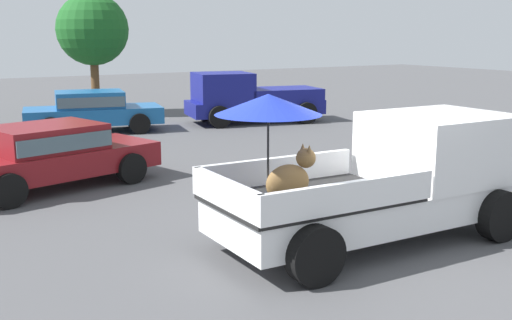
% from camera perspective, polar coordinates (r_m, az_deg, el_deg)
% --- Properties ---
extents(ground_plane, '(80.00, 80.00, 0.00)m').
position_cam_1_polar(ground_plane, '(9.98, 10.30, -7.25)').
color(ground_plane, '#4C4C4F').
extents(pickup_truck_main, '(5.12, 2.35, 2.38)m').
position_cam_1_polar(pickup_truck_main, '(9.94, 12.11, -1.44)').
color(pickup_truck_main, black).
rests_on(pickup_truck_main, ground).
extents(pickup_truck_red, '(5.07, 2.95, 1.80)m').
position_cam_1_polar(pickup_truck_red, '(22.50, -0.61, 5.65)').
color(pickup_truck_red, black).
rests_on(pickup_truck_red, ground).
extents(parked_sedan_near, '(4.58, 2.67, 1.33)m').
position_cam_1_polar(parked_sedan_near, '(20.99, -14.69, 4.48)').
color(parked_sedan_near, black).
rests_on(parked_sedan_near, ground).
extents(parked_sedan_far, '(4.60, 2.77, 1.33)m').
position_cam_1_polar(parked_sedan_far, '(13.61, -18.26, 0.63)').
color(parked_sedan_far, black).
rests_on(parked_sedan_far, ground).
extents(tree_by_lot, '(2.75, 2.75, 4.67)m').
position_cam_1_polar(tree_by_lot, '(25.33, -14.65, 11.37)').
color(tree_by_lot, brown).
rests_on(tree_by_lot, ground).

